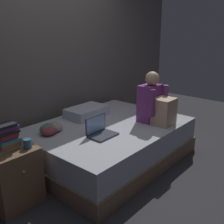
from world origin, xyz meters
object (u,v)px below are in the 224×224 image
object	(u,v)px
mug	(28,144)
clothes_pile	(51,128)
laptop	(100,131)
book_stack	(6,136)
person_sitting	(155,103)
pillow	(87,112)
bed	(108,142)
nightstand	(12,176)

from	to	relation	value
mug	clothes_pile	distance (m)	0.63
laptop	clothes_pile	size ratio (longest dim) A/B	1.04
book_stack	mug	size ratio (longest dim) A/B	2.84
book_stack	person_sitting	bearing A→B (deg)	-15.14
laptop	clothes_pile	xyz separation A→B (m)	(-0.32, 0.48, 0.00)
laptop	book_stack	xyz separation A→B (m)	(-0.99, 0.25, 0.18)
pillow	mug	bearing A→B (deg)	-159.12
bed	nightstand	xyz separation A→B (m)	(-1.30, 0.10, 0.05)
clothes_pile	book_stack	bearing A→B (deg)	-160.87
laptop	pillow	world-z (taller)	laptop
nightstand	book_stack	distance (m)	0.42
mug	laptop	bearing A→B (deg)	-9.20
bed	mug	size ratio (longest dim) A/B	22.22
bed	mug	distance (m)	1.23
nightstand	clothes_pile	bearing A→B (deg)	19.00
pillow	laptop	bearing A→B (deg)	-122.13
mug	clothes_pile	size ratio (longest dim) A/B	0.29
person_sitting	nightstand	bearing A→B (deg)	164.60
pillow	clothes_pile	xyz separation A→B (m)	(-0.71, -0.12, -0.01)
nightstand	person_sitting	distance (m)	1.89
nightstand	mug	distance (m)	0.38
bed	pillow	bearing A→B (deg)	82.39
pillow	mug	xyz separation A→B (m)	(-1.23, -0.47, 0.08)
nightstand	pillow	bearing A→B (deg)	14.40
mug	book_stack	bearing A→B (deg)	141.04
bed	pillow	xyz separation A→B (m)	(0.06, 0.45, 0.31)
mug	clothes_pile	bearing A→B (deg)	33.36
clothes_pile	nightstand	bearing A→B (deg)	-161.00
bed	laptop	size ratio (longest dim) A/B	6.25
mug	person_sitting	bearing A→B (deg)	-12.64
bed	clothes_pile	distance (m)	0.78
person_sitting	book_stack	world-z (taller)	person_sitting
book_stack	mug	xyz separation A→B (m)	(0.14, -0.11, -0.09)
nightstand	mug	world-z (taller)	mug
nightstand	person_sitting	world-z (taller)	person_sitting
bed	pillow	world-z (taller)	pillow
person_sitting	book_stack	bearing A→B (deg)	164.86
person_sitting	mug	size ratio (longest dim) A/B	7.28
pillow	book_stack	bearing A→B (deg)	-165.49
bed	pillow	distance (m)	0.55
bed	mug	bearing A→B (deg)	-179.06
bed	clothes_pile	bearing A→B (deg)	153.22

